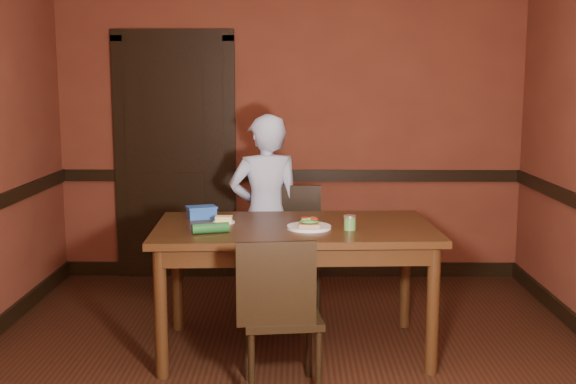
{
  "coord_description": "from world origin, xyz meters",
  "views": [
    {
      "loc": [
        0.04,
        -4.0,
        1.73
      ],
      "look_at": [
        0.0,
        0.35,
        1.05
      ],
      "focal_mm": 45.0,
      "sensor_mm": 36.0,
      "label": 1
    }
  ],
  "objects_px": {
    "sauce_jar": "(350,223)",
    "food_tub": "(201,212)",
    "person": "(266,215)",
    "dining_table": "(294,288)",
    "sandwich_plate": "(309,225)",
    "cheese_saucer": "(224,220)",
    "chair_near": "(282,314)",
    "chair_far": "(291,255)"
  },
  "relations": [
    {
      "from": "sauce_jar",
      "to": "food_tub",
      "type": "distance_m",
      "value": 1.02
    },
    {
      "from": "sauce_jar",
      "to": "food_tub",
      "type": "xyz_separation_m",
      "value": [
        -0.95,
        0.37,
        -0.01
      ]
    },
    {
      "from": "food_tub",
      "to": "person",
      "type": "bearing_deg",
      "value": 32.7
    },
    {
      "from": "food_tub",
      "to": "dining_table",
      "type": "bearing_deg",
      "value": -40.85
    },
    {
      "from": "sandwich_plate",
      "to": "cheese_saucer",
      "type": "relative_size",
      "value": 1.92
    },
    {
      "from": "person",
      "to": "sauce_jar",
      "type": "xyz_separation_m",
      "value": [
        0.55,
        -0.9,
        0.12
      ]
    },
    {
      "from": "dining_table",
      "to": "food_tub",
      "type": "distance_m",
      "value": 0.8
    },
    {
      "from": "chair_near",
      "to": "person",
      "type": "relative_size",
      "value": 0.61
    },
    {
      "from": "dining_table",
      "to": "chair_near",
      "type": "bearing_deg",
      "value": -99.08
    },
    {
      "from": "chair_far",
      "to": "sauce_jar",
      "type": "distance_m",
      "value": 0.9
    },
    {
      "from": "chair_far",
      "to": "cheese_saucer",
      "type": "xyz_separation_m",
      "value": [
        -0.43,
        -0.51,
        0.36
      ]
    },
    {
      "from": "chair_near",
      "to": "sauce_jar",
      "type": "xyz_separation_m",
      "value": [
        0.41,
        0.49,
        0.42
      ]
    },
    {
      "from": "sandwich_plate",
      "to": "food_tub",
      "type": "xyz_separation_m",
      "value": [
        -0.71,
        0.33,
        0.02
      ]
    },
    {
      "from": "chair_far",
      "to": "sandwich_plate",
      "type": "height_order",
      "value": "chair_far"
    },
    {
      "from": "sandwich_plate",
      "to": "sauce_jar",
      "type": "relative_size",
      "value": 3.01
    },
    {
      "from": "person",
      "to": "sandwich_plate",
      "type": "relative_size",
      "value": 5.44
    },
    {
      "from": "dining_table",
      "to": "cheese_saucer",
      "type": "bearing_deg",
      "value": 167.67
    },
    {
      "from": "chair_far",
      "to": "person",
      "type": "height_order",
      "value": "person"
    },
    {
      "from": "person",
      "to": "cheese_saucer",
      "type": "relative_size",
      "value": 10.47
    },
    {
      "from": "person",
      "to": "food_tub",
      "type": "height_order",
      "value": "person"
    },
    {
      "from": "chair_near",
      "to": "sandwich_plate",
      "type": "height_order",
      "value": "chair_near"
    },
    {
      "from": "chair_far",
      "to": "cheese_saucer",
      "type": "relative_size",
      "value": 6.76
    },
    {
      "from": "cheese_saucer",
      "to": "food_tub",
      "type": "xyz_separation_m",
      "value": [
        -0.16,
        0.15,
        0.02
      ]
    },
    {
      "from": "chair_far",
      "to": "chair_near",
      "type": "height_order",
      "value": "chair_far"
    },
    {
      "from": "person",
      "to": "chair_near",
      "type": "bearing_deg",
      "value": 83.19
    },
    {
      "from": "chair_far",
      "to": "sauce_jar",
      "type": "relative_size",
      "value": 10.59
    },
    {
      "from": "chair_far",
      "to": "person",
      "type": "xyz_separation_m",
      "value": [
        -0.19,
        0.18,
        0.26
      ]
    },
    {
      "from": "dining_table",
      "to": "chair_far",
      "type": "relative_size",
      "value": 1.83
    },
    {
      "from": "sandwich_plate",
      "to": "sauce_jar",
      "type": "distance_m",
      "value": 0.25
    },
    {
      "from": "dining_table",
      "to": "chair_near",
      "type": "relative_size",
      "value": 1.94
    },
    {
      "from": "chair_far",
      "to": "food_tub",
      "type": "bearing_deg",
      "value": -147.41
    },
    {
      "from": "sauce_jar",
      "to": "cheese_saucer",
      "type": "xyz_separation_m",
      "value": [
        -0.79,
        0.21,
        -0.03
      ]
    },
    {
      "from": "person",
      "to": "sauce_jar",
      "type": "bearing_deg",
      "value": 108.68
    },
    {
      "from": "dining_table",
      "to": "sandwich_plate",
      "type": "xyz_separation_m",
      "value": [
        0.09,
        -0.1,
        0.43
      ]
    },
    {
      "from": "sandwich_plate",
      "to": "sauce_jar",
      "type": "bearing_deg",
      "value": -8.89
    },
    {
      "from": "person",
      "to": "sandwich_plate",
      "type": "bearing_deg",
      "value": 96.64
    },
    {
      "from": "sauce_jar",
      "to": "cheese_saucer",
      "type": "relative_size",
      "value": 0.64
    },
    {
      "from": "cheese_saucer",
      "to": "person",
      "type": "bearing_deg",
      "value": 70.8
    },
    {
      "from": "dining_table",
      "to": "chair_far",
      "type": "height_order",
      "value": "chair_far"
    },
    {
      "from": "person",
      "to": "chair_far",
      "type": "bearing_deg",
      "value": 124.21
    },
    {
      "from": "chair_near",
      "to": "sandwich_plate",
      "type": "distance_m",
      "value": 0.68
    },
    {
      "from": "chair_near",
      "to": "cheese_saucer",
      "type": "distance_m",
      "value": 0.89
    }
  ]
}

